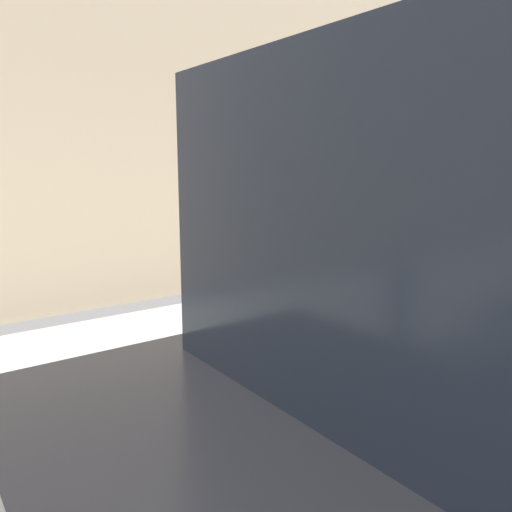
# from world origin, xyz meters

# --- Properties ---
(sidewalk) EXTENTS (24.00, 2.80, 0.11)m
(sidewalk) POSITION_xyz_m (0.00, 2.20, 0.06)
(sidewalk) COLOR #ADAAA3
(sidewalk) RESTS_ON ground_plane
(building_facade) EXTENTS (24.00, 0.30, 5.12)m
(building_facade) POSITION_xyz_m (0.00, 4.45, 2.56)
(building_facade) COLOR tan
(building_facade) RESTS_ON ground_plane
(parking_meter) EXTENTS (0.19, 0.12, 1.47)m
(parking_meter) POSITION_xyz_m (0.03, 1.02, 1.16)
(parking_meter) COLOR slate
(parking_meter) RESTS_ON sidewalk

